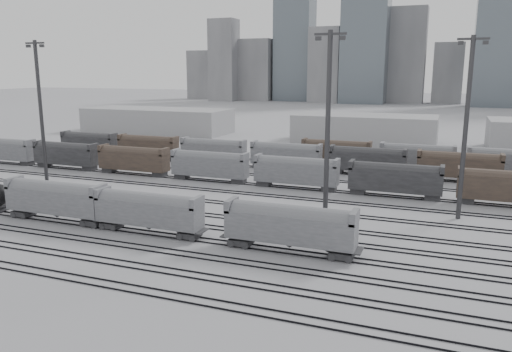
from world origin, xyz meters
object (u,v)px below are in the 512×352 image
(light_mast_c, at_px, (328,126))
(hopper_car_b, at_px, (148,209))
(hopper_car_c, at_px, (290,224))
(hopper_car_a, at_px, (56,197))

(light_mast_c, bearing_deg, hopper_car_b, -151.42)
(hopper_car_b, height_order, light_mast_c, light_mast_c)
(hopper_car_c, xyz_separation_m, light_mast_c, (1.51, 11.08, 10.14))
(hopper_car_a, xyz_separation_m, light_mast_c, (35.28, 11.08, 10.12))
(hopper_car_c, relative_size, light_mast_c, 0.60)
(hopper_car_a, bearing_deg, light_mast_c, 17.44)
(hopper_car_a, relative_size, hopper_car_c, 1.01)
(hopper_car_b, bearing_deg, light_mast_c, 28.58)
(hopper_car_b, distance_m, hopper_car_c, 18.83)
(hopper_car_b, bearing_deg, hopper_car_c, -0.00)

